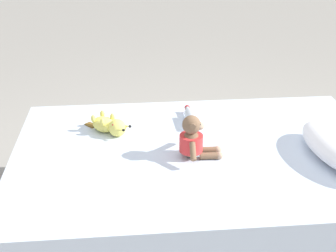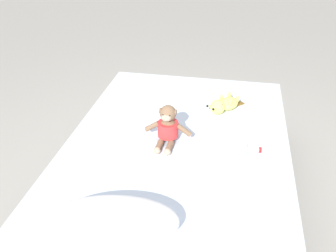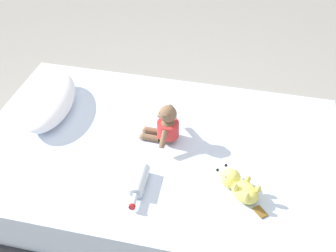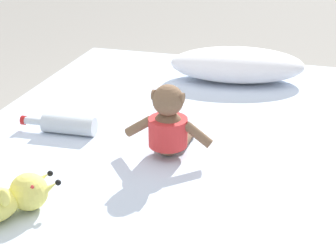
{
  "view_description": "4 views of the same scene",
  "coord_description": "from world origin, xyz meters",
  "views": [
    {
      "loc": [
        2.11,
        -0.37,
        1.73
      ],
      "look_at": [
        -0.12,
        -0.16,
        0.59
      ],
      "focal_mm": 49.14,
      "sensor_mm": 36.0,
      "label": 1
    },
    {
      "loc": [
        -0.29,
        1.77,
        1.73
      ],
      "look_at": [
        0.06,
        -0.06,
        0.59
      ],
      "focal_mm": 39.75,
      "sensor_mm": 36.0,
      "label": 2
    },
    {
      "loc": [
        -1.73,
        -0.47,
        2.14
      ],
      "look_at": [
        0.06,
        -0.06,
        0.59
      ],
      "focal_mm": 46.69,
      "sensor_mm": 36.0,
      "label": 3
    },
    {
      "loc": [
        0.44,
        -1.42,
        1.25
      ],
      "look_at": [
        0.06,
        -0.06,
        0.59
      ],
      "focal_mm": 53.99,
      "sensor_mm": 36.0,
      "label": 4
    }
  ],
  "objects": [
    {
      "name": "plush_yellow_creature",
      "position": [
        -0.25,
        -0.49,
        0.54
      ],
      "size": [
        0.26,
        0.28,
        0.1
      ],
      "color": "#EAE066",
      "rests_on": "bed"
    },
    {
      "name": "plush_monkey",
      "position": [
        0.06,
        -0.05,
        0.59
      ],
      "size": [
        0.29,
        0.23,
        0.24
      ],
      "color": "brown",
      "rests_on": "bed"
    },
    {
      "name": "pillow",
      "position": [
        0.16,
        0.7,
        0.57
      ],
      "size": [
        0.62,
        0.38,
        0.14
      ],
      "color": "white",
      "rests_on": "bed"
    },
    {
      "name": "glass_bottle",
      "position": [
        -0.32,
        -0.0,
        0.53
      ],
      "size": [
        0.27,
        0.07,
        0.07
      ],
      "color": "silver",
      "rests_on": "bed"
    },
    {
      "name": "bed",
      "position": [
        0.0,
        0.0,
        0.24
      ],
      "size": [
        1.35,
        2.06,
        0.49
      ],
      "color": "#2D2D33",
      "rests_on": "ground_plane"
    }
  ]
}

